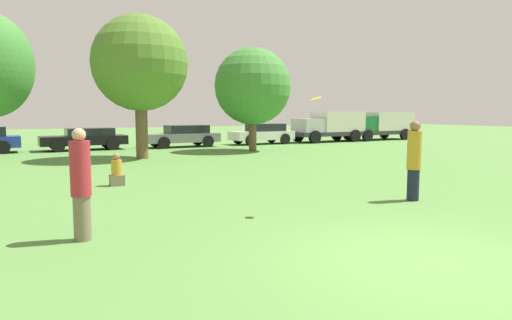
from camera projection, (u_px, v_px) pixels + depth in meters
ground_plane at (427, 261)px, 6.46m from camera, size 120.00×120.00×0.00m
person_thrower at (81, 184)px, 7.43m from camera, size 0.33×0.33×1.87m
person_catcher at (414, 160)px, 10.83m from camera, size 0.33×0.33×1.92m
frisbee at (316, 99)px, 9.26m from camera, size 0.23×0.23×0.10m
bystander_sitting at (117, 172)px, 13.10m from camera, size 0.40×0.33×0.95m
tree_1 at (140, 64)px, 20.36m from camera, size 4.32×4.32×6.48m
tree_2 at (253, 87)px, 24.59m from camera, size 4.18×4.18×5.62m
parked_car_black at (85, 138)px, 25.51m from camera, size 4.64×2.09×1.24m
parked_car_grey at (183, 135)px, 27.70m from camera, size 4.54×2.00×1.34m
parked_car_white at (263, 133)px, 30.28m from camera, size 4.27×2.06×1.36m
delivery_truck_silver at (330, 125)px, 32.67m from camera, size 5.76×2.46×2.19m
delivery_truck_green at (379, 124)px, 35.02m from camera, size 6.17×2.56×2.13m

